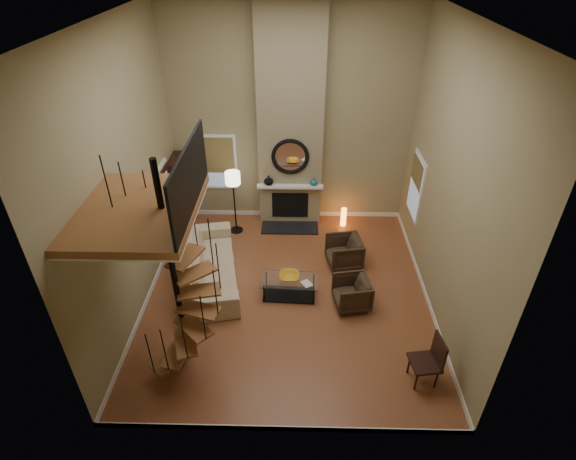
{
  "coord_description": "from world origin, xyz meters",
  "views": [
    {
      "loc": [
        0.18,
        -7.36,
        6.59
      ],
      "look_at": [
        0.0,
        0.4,
        1.4
      ],
      "focal_mm": 27.89,
      "sensor_mm": 36.0,
      "label": 1
    }
  ],
  "objects_px": {
    "armchair_far": "(355,292)",
    "hutch": "(183,193)",
    "accent_lamp": "(344,217)",
    "armchair_near": "(347,252)",
    "sofa": "(209,264)",
    "side_chair": "(430,359)",
    "floor_lamp": "(233,183)",
    "coffee_table": "(289,286)"
  },
  "relations": [
    {
      "from": "armchair_near",
      "to": "coffee_table",
      "type": "xyz_separation_m",
      "value": [
        -1.33,
        -1.15,
        -0.07
      ]
    },
    {
      "from": "sofa",
      "to": "armchair_far",
      "type": "distance_m",
      "value": 3.3
    },
    {
      "from": "armchair_near",
      "to": "coffee_table",
      "type": "bearing_deg",
      "value": -59.03
    },
    {
      "from": "coffee_table",
      "to": "floor_lamp",
      "type": "height_order",
      "value": "floor_lamp"
    },
    {
      "from": "hutch",
      "to": "accent_lamp",
      "type": "distance_m",
      "value": 4.27
    },
    {
      "from": "accent_lamp",
      "to": "coffee_table",
      "type": "bearing_deg",
      "value": -116.04
    },
    {
      "from": "coffee_table",
      "to": "accent_lamp",
      "type": "height_order",
      "value": "accent_lamp"
    },
    {
      "from": "hutch",
      "to": "accent_lamp",
      "type": "bearing_deg",
      "value": 0.21
    },
    {
      "from": "side_chair",
      "to": "armchair_near",
      "type": "bearing_deg",
      "value": 108.85
    },
    {
      "from": "floor_lamp",
      "to": "accent_lamp",
      "type": "height_order",
      "value": "floor_lamp"
    },
    {
      "from": "sofa",
      "to": "side_chair",
      "type": "bearing_deg",
      "value": -133.67
    },
    {
      "from": "sofa",
      "to": "armchair_near",
      "type": "distance_m",
      "value": 3.2
    },
    {
      "from": "floor_lamp",
      "to": "armchair_near",
      "type": "bearing_deg",
      "value": -26.08
    },
    {
      "from": "sofa",
      "to": "armchair_far",
      "type": "relative_size",
      "value": 4.0
    },
    {
      "from": "armchair_far",
      "to": "hutch",
      "type": "bearing_deg",
      "value": -136.37
    },
    {
      "from": "armchair_near",
      "to": "armchair_far",
      "type": "relative_size",
      "value": 1.08
    },
    {
      "from": "sofa",
      "to": "accent_lamp",
      "type": "height_order",
      "value": "sofa"
    },
    {
      "from": "armchair_near",
      "to": "armchair_far",
      "type": "bearing_deg",
      "value": -8.37
    },
    {
      "from": "armchair_near",
      "to": "accent_lamp",
      "type": "height_order",
      "value": "armchair_near"
    },
    {
      "from": "sofa",
      "to": "floor_lamp",
      "type": "distance_m",
      "value": 2.22
    },
    {
      "from": "armchair_far",
      "to": "accent_lamp",
      "type": "distance_m",
      "value": 3.11
    },
    {
      "from": "armchair_far",
      "to": "sofa",
      "type": "bearing_deg",
      "value": -114.74
    },
    {
      "from": "floor_lamp",
      "to": "side_chair",
      "type": "height_order",
      "value": "floor_lamp"
    },
    {
      "from": "armchair_far",
      "to": "accent_lamp",
      "type": "height_order",
      "value": "armchair_far"
    },
    {
      "from": "hutch",
      "to": "coffee_table",
      "type": "distance_m",
      "value": 4.06
    },
    {
      "from": "accent_lamp",
      "to": "hutch",
      "type": "bearing_deg",
      "value": -179.79
    },
    {
      "from": "hutch",
      "to": "accent_lamp",
      "type": "xyz_separation_m",
      "value": [
        4.22,
        0.02,
        -0.7
      ]
    },
    {
      "from": "hutch",
      "to": "floor_lamp",
      "type": "xyz_separation_m",
      "value": [
        1.38,
        -0.32,
        0.46
      ]
    },
    {
      "from": "armchair_near",
      "to": "accent_lamp",
      "type": "relative_size",
      "value": 1.51
    },
    {
      "from": "armchair_far",
      "to": "side_chair",
      "type": "bearing_deg",
      "value": 20.2
    },
    {
      "from": "accent_lamp",
      "to": "side_chair",
      "type": "bearing_deg",
      "value": -77.98
    },
    {
      "from": "armchair_far",
      "to": "side_chair",
      "type": "relative_size",
      "value": 0.72
    },
    {
      "from": "armchair_near",
      "to": "coffee_table",
      "type": "height_order",
      "value": "armchair_near"
    },
    {
      "from": "floor_lamp",
      "to": "side_chair",
      "type": "distance_m",
      "value": 6.12
    },
    {
      "from": "floor_lamp",
      "to": "accent_lamp",
      "type": "distance_m",
      "value": 3.09
    },
    {
      "from": "sofa",
      "to": "floor_lamp",
      "type": "xyz_separation_m",
      "value": [
        0.37,
        1.93,
        1.02
      ]
    },
    {
      "from": "armchair_far",
      "to": "accent_lamp",
      "type": "bearing_deg",
      "value": 169.68
    },
    {
      "from": "armchair_far",
      "to": "side_chair",
      "type": "xyz_separation_m",
      "value": [
        1.08,
        -1.86,
        0.17
      ]
    },
    {
      "from": "hutch",
      "to": "side_chair",
      "type": "bearing_deg",
      "value": -43.23
    },
    {
      "from": "armchair_far",
      "to": "floor_lamp",
      "type": "bearing_deg",
      "value": -144.51
    },
    {
      "from": "armchair_near",
      "to": "floor_lamp",
      "type": "xyz_separation_m",
      "value": [
        -2.78,
        1.36,
        1.06
      ]
    },
    {
      "from": "armchair_far",
      "to": "accent_lamp",
      "type": "relative_size",
      "value": 1.4
    }
  ]
}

